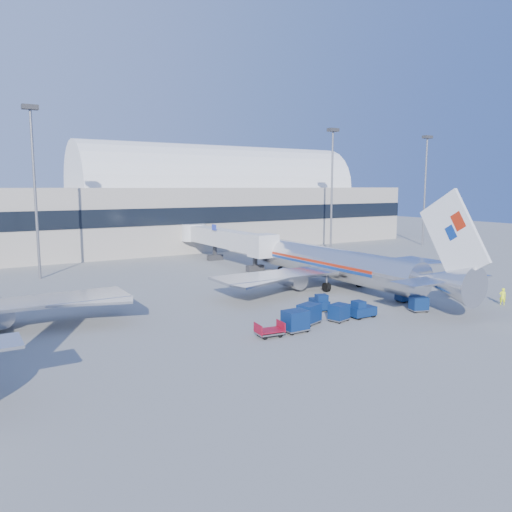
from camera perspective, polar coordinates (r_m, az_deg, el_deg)
ground at (r=52.01m, az=4.15°, el=-5.68°), size 260.00×260.00×0.00m
terminal at (r=98.50m, az=-22.09°, el=4.62°), size 170.00×28.15×21.00m
airliner_main at (r=60.99m, az=9.40°, el=-0.94°), size 32.00×37.26×12.07m
jetbridge_near at (r=81.32m, az=-4.05°, el=2.06°), size 4.40×27.50×6.25m
mast_west at (r=71.81m, az=-24.08°, el=9.31°), size 2.00×1.20×22.60m
mast_east at (r=92.70m, az=8.70°, el=9.44°), size 2.00×1.20×22.60m
mast_far_east at (r=110.39m, az=18.83°, el=8.85°), size 2.00×1.20×22.60m
barrier_near at (r=65.14m, az=16.15°, el=-2.79°), size 3.00×0.55×0.90m
barrier_mid at (r=67.58m, az=18.05°, el=-2.49°), size 3.00×0.55×0.90m
barrier_far at (r=70.09m, az=19.81°, el=-2.21°), size 3.00×0.55×0.90m
tug_lead at (r=48.13m, az=12.00°, el=-6.03°), size 2.54×1.30×1.65m
tug_right at (r=55.86m, az=16.85°, el=-4.28°), size 2.65×1.67×1.61m
tug_left at (r=50.39m, az=7.27°, el=-5.29°), size 1.84×2.75×1.64m
cart_train_a at (r=46.48m, az=9.46°, el=-6.35°), size 2.07×1.77×1.58m
cart_train_b at (r=45.19m, az=6.08°, el=-6.54°), size 2.45×2.16×1.80m
cart_train_c at (r=42.62m, az=4.52°, el=-7.36°), size 2.15×1.66×1.86m
cart_solo_near at (r=51.83m, az=18.11°, el=-5.21°), size 1.99×1.74×1.48m
cart_solo_far at (r=60.42m, az=22.27°, el=-3.37°), size 2.64×2.48×1.86m
cart_open_red at (r=41.35m, az=1.58°, el=-8.64°), size 2.35×1.76×0.59m
ramp_worker at (r=57.99m, az=26.36°, el=-4.16°), size 0.76×0.77×1.79m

